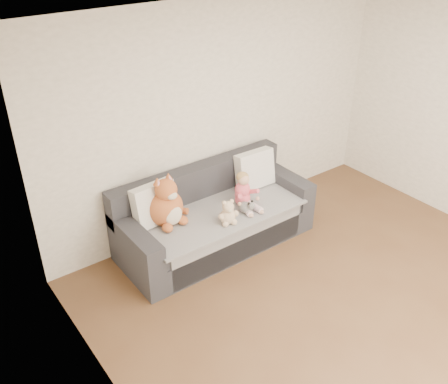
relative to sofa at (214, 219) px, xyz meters
name	(u,v)px	position (x,y,z in m)	size (l,w,h in m)	color
room_shell	(369,190)	(0.45, -1.64, 0.99)	(5.00, 5.00, 5.00)	brown
sofa	(214,219)	(0.00, 0.00, 0.00)	(2.20, 0.94, 0.85)	#2C2C32
cushion_left	(154,204)	(-0.66, 0.13, 0.38)	(0.49, 0.25, 0.45)	silver
cushion_right_back	(255,169)	(0.66, 0.10, 0.38)	(0.48, 0.23, 0.45)	silver
cushion_right_front	(254,169)	(0.68, 0.12, 0.37)	(0.47, 0.26, 0.42)	silver
toddler	(244,192)	(0.29, -0.17, 0.33)	(0.28, 0.41, 0.40)	#EE5A54
plush_cat	(167,205)	(-0.57, 0.03, 0.38)	(0.47, 0.42, 0.58)	#AF5727
teddy_bear	(228,214)	(-0.07, -0.35, 0.28)	(0.22, 0.17, 0.28)	beige
plush_cow	(246,207)	(0.21, -0.31, 0.23)	(0.13, 0.21, 0.17)	white
sippy_cup	(227,213)	(-0.03, -0.27, 0.23)	(0.11, 0.08, 0.12)	#583CA4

